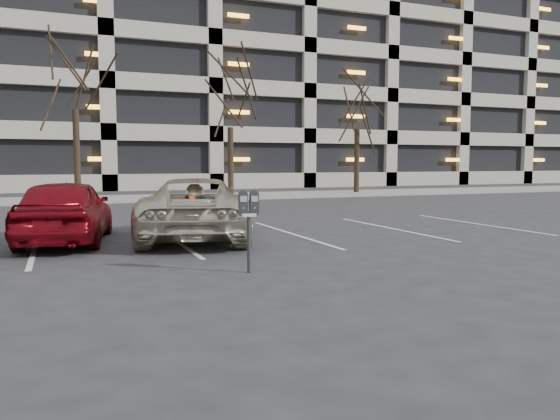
{
  "coord_description": "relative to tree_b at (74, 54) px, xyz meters",
  "views": [
    {
      "loc": [
        -3.67,
        -9.56,
        1.7
      ],
      "look_at": [
        -0.14,
        -0.76,
        0.87
      ],
      "focal_mm": 35.0,
      "sensor_mm": 36.0,
      "label": 1
    }
  ],
  "objects": [
    {
      "name": "ground",
      "position": [
        3.0,
        -16.0,
        -6.38
      ],
      "size": [
        140.0,
        140.0,
        0.0
      ],
      "primitive_type": "plane",
      "color": "#28282B",
      "rests_on": "ground"
    },
    {
      "name": "sidewalk",
      "position": [
        3.0,
        0.0,
        -6.32
      ],
      "size": [
        80.0,
        4.0,
        0.12
      ],
      "primitive_type": "cube",
      "color": "gray",
      "rests_on": "ground"
    },
    {
      "name": "stall_lines",
      "position": [
        1.6,
        -13.7,
        -6.37
      ],
      "size": [
        16.9,
        5.2,
        0.0
      ],
      "color": "silver",
      "rests_on": "ground"
    },
    {
      "name": "parking_garage",
      "position": [
        15.0,
        17.84,
        2.89
      ],
      "size": [
        52.0,
        20.0,
        19.0
      ],
      "color": "black",
      "rests_on": "ground"
    },
    {
      "name": "tree_b",
      "position": [
        0.0,
        0.0,
        0.0
      ],
      "size": [
        3.88,
        3.88,
        8.82
      ],
      "color": "black",
      "rests_on": "ground"
    },
    {
      "name": "tree_c",
      "position": [
        7.0,
        0.0,
        -0.93
      ],
      "size": [
        3.32,
        3.32,
        7.54
      ],
      "color": "black",
      "rests_on": "ground"
    },
    {
      "name": "tree_d",
      "position": [
        14.0,
        0.0,
        -0.79
      ],
      "size": [
        3.4,
        3.4,
        7.73
      ],
      "color": "black",
      "rests_on": "ground"
    },
    {
      "name": "parking_meter",
      "position": [
        1.99,
        -17.65,
        -5.42
      ],
      "size": [
        0.34,
        0.18,
        1.25
      ],
      "rotation": [
        0.0,
        0.0,
        -0.19
      ],
      "color": "black",
      "rests_on": "ground"
    },
    {
      "name": "suv_silver",
      "position": [
        2.1,
        -13.59,
        -5.7
      ],
      "size": [
        3.43,
        5.3,
        1.37
      ],
      "rotation": [
        0.0,
        0.0,
        2.88
      ],
      "color": "beige",
      "rests_on": "ground"
    },
    {
      "name": "car_red",
      "position": [
        -0.6,
        -13.22,
        -5.69
      ],
      "size": [
        2.29,
        4.27,
        1.38
      ],
      "primitive_type": "imported",
      "rotation": [
        0.0,
        0.0,
        2.97
      ],
      "color": "maroon",
      "rests_on": "ground"
    }
  ]
}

